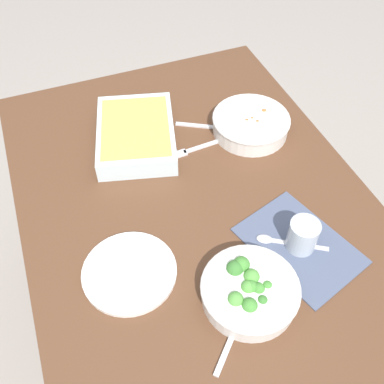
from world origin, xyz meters
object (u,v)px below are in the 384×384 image
at_px(spoon_by_stew, 212,127).
at_px(fork_on_table, 195,149).
at_px(drink_cup, 302,237).
at_px(side_plate, 129,272).
at_px(baking_dish, 136,133).
at_px(spoon_spare, 282,242).
at_px(spoon_by_broccoli, 236,326).
at_px(stew_bowl, 251,124).
at_px(broccoli_bowl, 249,290).

relative_size(spoon_by_stew, fork_on_table, 0.91).
height_order(drink_cup, fork_on_table, drink_cup).
distance_m(drink_cup, side_plate, 0.41).
distance_m(baking_dish, fork_on_table, 0.18).
distance_m(spoon_by_stew, spoon_spare, 0.45).
bearing_deg(spoon_by_broccoli, spoon_by_stew, 161.67).
bearing_deg(drink_cup, spoon_by_broccoli, -60.12).
bearing_deg(drink_cup, stew_bowl, 170.44).
bearing_deg(stew_bowl, spoon_spare, -15.15).
height_order(side_plate, fork_on_table, side_plate).
height_order(broccoli_bowl, drink_cup, drink_cup).
xyz_separation_m(drink_cup, spoon_by_broccoli, (0.13, -0.23, -0.03)).
height_order(drink_cup, spoon_by_stew, drink_cup).
bearing_deg(broccoli_bowl, spoon_spare, 125.85).
relative_size(side_plate, spoon_by_broccoli, 1.58).
bearing_deg(baking_dish, side_plate, -18.80).
distance_m(stew_bowl, drink_cup, 0.42).
height_order(baking_dish, side_plate, baking_dish).
xyz_separation_m(broccoli_bowl, baking_dish, (-0.58, -0.09, 0.00)).
height_order(stew_bowl, baking_dish, baking_dish).
bearing_deg(spoon_by_stew, spoon_by_broccoli, -18.33).
relative_size(baking_dish, spoon_spare, 2.19).
height_order(stew_bowl, drink_cup, drink_cup).
distance_m(broccoli_bowl, spoon_by_stew, 0.57).
bearing_deg(stew_bowl, broccoli_bowl, -26.42).
distance_m(stew_bowl, spoon_by_broccoli, 0.63).
height_order(spoon_by_stew, fork_on_table, spoon_by_stew).
xyz_separation_m(broccoli_bowl, fork_on_table, (-0.48, 0.06, -0.03)).
height_order(broccoli_bowl, fork_on_table, broccoli_bowl).
xyz_separation_m(broccoli_bowl, spoon_by_broccoli, (0.05, -0.05, -0.03)).
relative_size(spoon_by_broccoli, fork_on_table, 0.78).
bearing_deg(fork_on_table, broccoli_bowl, -7.53).
xyz_separation_m(stew_bowl, drink_cup, (0.42, -0.07, 0.01)).
distance_m(spoon_by_stew, fork_on_table, 0.11).
bearing_deg(broccoli_bowl, stew_bowl, 153.58).
bearing_deg(side_plate, spoon_by_stew, 136.66).
bearing_deg(broccoli_bowl, drink_cup, 113.85).
height_order(baking_dish, spoon_by_stew, baking_dish).
bearing_deg(stew_bowl, side_plate, -54.31).
relative_size(baking_dish, spoon_by_stew, 2.15).
distance_m(stew_bowl, broccoli_bowl, 0.55).
xyz_separation_m(baking_dish, spoon_by_broccoli, (0.63, 0.03, -0.03)).
relative_size(spoon_by_stew, spoon_by_broccoli, 1.16).
height_order(drink_cup, spoon_spare, drink_cup).
bearing_deg(fork_on_table, drink_cup, 15.47).
xyz_separation_m(stew_bowl, baking_dish, (-0.08, -0.33, 0.00)).
distance_m(spoon_by_broccoli, fork_on_table, 0.55).
relative_size(stew_bowl, drink_cup, 2.73).
bearing_deg(spoon_spare, side_plate, -98.15).
bearing_deg(spoon_by_stew, baking_dish, -95.59).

